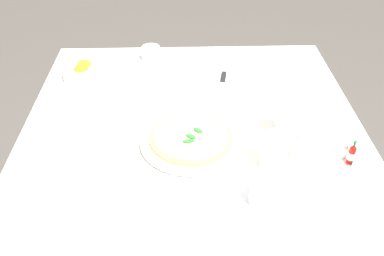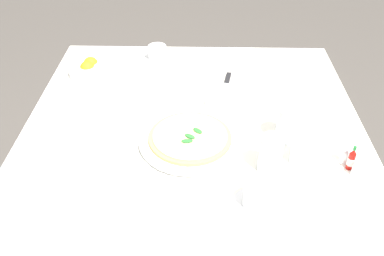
% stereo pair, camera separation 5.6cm
% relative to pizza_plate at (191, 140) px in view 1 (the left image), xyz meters
% --- Properties ---
extents(dining_table, '(1.13, 1.13, 0.75)m').
position_rel_pizza_plate_xyz_m(dining_table, '(-0.10, 0.01, -0.14)').
color(dining_table, white).
rests_on(dining_table, ground_plane).
extents(pizza_plate, '(0.32, 0.32, 0.02)m').
position_rel_pizza_plate_xyz_m(pizza_plate, '(0.00, 0.00, 0.00)').
color(pizza_plate, white).
rests_on(pizza_plate, dining_table).
extents(pizza, '(0.26, 0.26, 0.02)m').
position_rel_pizza_plate_xyz_m(pizza, '(0.00, 0.00, 0.01)').
color(pizza, '#DBAD60').
rests_on(pizza, pizza_plate).
extents(coffee_cup_far_left, '(0.13, 0.13, 0.07)m').
position_rel_pizza_plate_xyz_m(coffee_cup_far_left, '(0.26, 0.18, 0.02)').
color(coffee_cup_far_left, white).
rests_on(coffee_cup_far_left, dining_table).
extents(coffee_cup_far_right, '(0.13, 0.13, 0.06)m').
position_rel_pizza_plate_xyz_m(coffee_cup_far_right, '(-0.55, -0.15, 0.02)').
color(coffee_cup_far_right, white).
rests_on(coffee_cup_far_right, dining_table).
extents(water_glass_center_back, '(0.07, 0.07, 0.11)m').
position_rel_pizza_plate_xyz_m(water_glass_center_back, '(-0.03, 0.31, 0.04)').
color(water_glass_center_back, white).
rests_on(water_glass_center_back, dining_table).
extents(water_glass_right_edge, '(0.07, 0.07, 0.10)m').
position_rel_pizza_plate_xyz_m(water_glass_right_edge, '(0.08, 0.33, 0.03)').
color(water_glass_right_edge, white).
rests_on(water_glass_right_edge, dining_table).
extents(water_glass_back_corner, '(0.07, 0.07, 0.12)m').
position_rel_pizza_plate_xyz_m(water_glass_back_corner, '(0.11, 0.23, 0.04)').
color(water_glass_back_corner, white).
rests_on(water_glass_back_corner, dining_table).
extents(napkin_folded, '(0.24, 0.16, 0.02)m').
position_rel_pizza_plate_xyz_m(napkin_folded, '(-0.31, 0.13, -0.00)').
color(napkin_folded, white).
rests_on(napkin_folded, dining_table).
extents(dinner_knife, '(0.20, 0.05, 0.01)m').
position_rel_pizza_plate_xyz_m(dinner_knife, '(-0.31, 0.13, 0.01)').
color(dinner_knife, silver).
rests_on(dinner_knife, napkin_folded).
extents(citrus_bowl, '(0.15, 0.15, 0.07)m').
position_rel_pizza_plate_xyz_m(citrus_bowl, '(-0.41, -0.41, 0.02)').
color(citrus_bowl, white).
rests_on(citrus_bowl, dining_table).
extents(hot_sauce_bottle, '(0.02, 0.02, 0.08)m').
position_rel_pizza_plate_xyz_m(hot_sauce_bottle, '(0.11, 0.47, 0.02)').
color(hot_sauce_bottle, '#B7140F').
rests_on(hot_sauce_bottle, dining_table).
extents(salt_shaker, '(0.03, 0.03, 0.06)m').
position_rel_pizza_plate_xyz_m(salt_shaker, '(0.13, 0.48, 0.01)').
color(salt_shaker, white).
rests_on(salt_shaker, dining_table).
extents(pepper_shaker, '(0.03, 0.03, 0.06)m').
position_rel_pizza_plate_xyz_m(pepper_shaker, '(0.08, 0.46, 0.01)').
color(pepper_shaker, white).
rests_on(pepper_shaker, dining_table).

